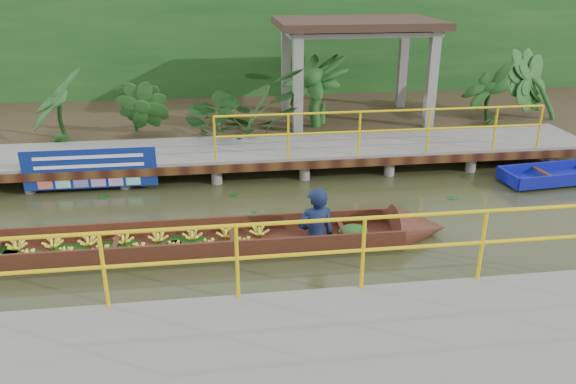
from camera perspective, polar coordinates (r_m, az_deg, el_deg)
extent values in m
plane|color=#33371B|center=(10.30, -1.38, -4.22)|extent=(80.00, 80.00, 0.00)
cube|color=#36281B|center=(17.26, -4.20, 7.46)|extent=(30.00, 8.00, 0.45)
cube|color=slate|center=(13.35, -3.09, 4.33)|extent=(16.00, 2.00, 0.15)
cube|color=black|center=(12.43, -2.69, 2.59)|extent=(16.00, 0.12, 0.18)
cylinder|color=yellow|center=(12.67, 9.80, 8.12)|extent=(7.50, 0.05, 0.05)
cylinder|color=yellow|center=(12.78, 9.67, 6.16)|extent=(7.50, 0.05, 0.05)
cylinder|color=yellow|center=(12.80, 9.66, 5.95)|extent=(0.05, 0.05, 1.00)
cylinder|color=slate|center=(15.02, -26.83, 2.84)|extent=(0.24, 0.24, 0.55)
cylinder|color=slate|center=(13.00, -20.60, 1.10)|extent=(0.24, 0.24, 0.55)
cylinder|color=slate|center=(14.48, -19.35, 3.34)|extent=(0.24, 0.24, 0.55)
cylinder|color=slate|center=(12.69, -11.79, 1.58)|extent=(0.24, 0.24, 0.55)
cylinder|color=slate|center=(14.20, -11.43, 3.82)|extent=(0.24, 0.24, 0.55)
cylinder|color=slate|center=(12.69, -2.76, 2.04)|extent=(0.24, 0.24, 0.55)
cylinder|color=slate|center=(14.20, -3.34, 4.23)|extent=(0.24, 0.24, 0.55)
cylinder|color=slate|center=(13.00, 6.06, 2.43)|extent=(0.24, 0.24, 0.55)
cylinder|color=slate|center=(14.48, 4.60, 4.55)|extent=(0.24, 0.24, 0.55)
cylinder|color=slate|center=(13.60, 14.29, 2.75)|extent=(0.24, 0.24, 0.55)
cylinder|color=slate|center=(15.02, 12.11, 4.77)|extent=(0.24, 0.24, 0.55)
cylinder|color=slate|center=(14.45, 21.69, 2.99)|extent=(0.24, 0.24, 0.55)
cylinder|color=slate|center=(15.80, 18.99, 4.90)|extent=(0.24, 0.24, 0.55)
cylinder|color=slate|center=(12.69, -2.76, 2.04)|extent=(0.24, 0.24, 0.55)
cube|color=slate|center=(6.85, 11.51, -16.91)|extent=(18.00, 2.40, 0.70)
cylinder|color=yellow|center=(7.07, 9.39, -2.54)|extent=(10.00, 0.05, 0.05)
cylinder|color=yellow|center=(7.27, 9.18, -5.77)|extent=(10.00, 0.05, 0.05)
cylinder|color=yellow|center=(7.29, 9.15, -6.12)|extent=(0.05, 0.05, 1.00)
cube|color=slate|center=(14.75, 1.01, 10.48)|extent=(0.25, 0.25, 2.80)
cube|color=slate|center=(15.69, 14.35, 10.52)|extent=(0.25, 0.25, 2.80)
cube|color=slate|center=(17.08, -0.23, 12.09)|extent=(0.25, 0.25, 2.80)
cube|color=slate|center=(17.91, 11.54, 12.12)|extent=(0.25, 0.25, 2.80)
cube|color=slate|center=(16.07, 6.98, 15.98)|extent=(4.00, 2.60, 0.12)
cube|color=#332219|center=(16.06, 7.02, 16.69)|extent=(4.40, 3.00, 0.20)
cube|color=#164516|center=(19.38, -4.86, 14.40)|extent=(30.00, 0.80, 4.00)
cube|color=#34160E|center=(9.87, -11.37, -5.54)|extent=(7.83, 1.01, 0.06)
cube|color=#34160E|center=(10.25, -11.28, -3.60)|extent=(7.83, 0.09, 0.33)
cube|color=#34160E|center=(9.38, -11.59, -6.17)|extent=(7.83, 0.09, 0.33)
cone|color=#34160E|center=(10.43, 13.21, -3.66)|extent=(0.98, 0.94, 0.94)
ellipsoid|color=#164516|center=(10.07, 6.67, -4.03)|extent=(0.55, 0.43, 0.25)
imported|color=#101B3C|center=(9.58, 2.92, 0.42)|extent=(0.75, 0.54, 1.89)
cube|color=#0C128C|center=(14.13, 26.01, 1.31)|extent=(2.82, 1.08, 0.09)
cube|color=#0C128C|center=(14.39, 25.09, 2.30)|extent=(2.75, 0.31, 0.28)
cube|color=#0C128C|center=(13.80, 27.11, 1.14)|extent=(2.75, 0.31, 0.28)
cube|color=#0C128C|center=(13.28, 21.43, 1.33)|extent=(0.13, 0.83, 0.28)
cube|color=black|center=(13.80, 24.62, 1.74)|extent=(0.17, 0.83, 0.05)
cube|color=navy|center=(12.62, -19.48, 2.23)|extent=(2.78, 0.03, 0.87)
cube|color=white|center=(12.51, -19.65, 3.36)|extent=(2.26, 0.01, 0.07)
cube|color=white|center=(12.57, -19.53, 2.50)|extent=(2.26, 0.01, 0.07)
imported|color=#164516|center=(15.33, -22.20, 8.10)|extent=(1.33, 1.33, 1.67)
imported|color=#164516|center=(14.96, -14.71, 8.70)|extent=(1.33, 1.33, 1.67)
imported|color=#164516|center=(14.86, -4.99, 9.25)|extent=(1.33, 1.33, 1.67)
imported|color=#164516|center=(15.09, 2.72, 9.50)|extent=(1.33, 1.33, 1.67)
imported|color=#164516|center=(16.71, 20.08, 9.44)|extent=(1.33, 1.33, 1.67)
imported|color=#164516|center=(17.45, 24.51, 9.29)|extent=(1.33, 1.33, 1.67)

